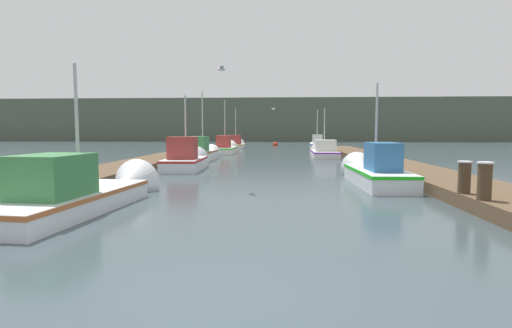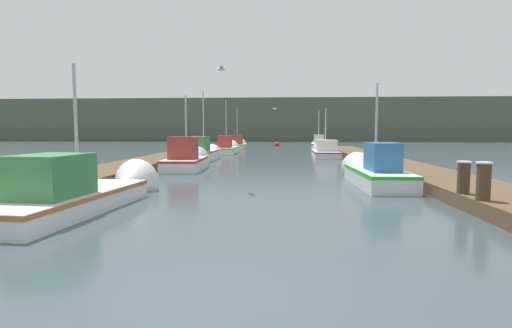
{
  "view_description": "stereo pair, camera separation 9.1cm",
  "coord_description": "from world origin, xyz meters",
  "px_view_note": "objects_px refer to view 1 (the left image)",
  "views": [
    {
      "loc": [
        0.73,
        -4.14,
        1.94
      ],
      "look_at": [
        -0.22,
        11.46,
        0.61
      ],
      "focal_mm": 28.0,
      "sensor_mm": 36.0,
      "label": 1
    },
    {
      "loc": [
        0.82,
        -4.13,
        1.94
      ],
      "look_at": [
        -0.22,
        11.46,
        0.61
      ],
      "focal_mm": 28.0,
      "sensor_mm": 36.0,
      "label": 2
    }
  ],
  "objects_px": {
    "seagull_lead": "(222,69)",
    "seagull_1": "(273,109)",
    "mooring_piling_1": "(484,189)",
    "channel_buoy": "(275,144)",
    "mooring_piling_0": "(464,184)",
    "fishing_boat_1": "(373,171)",
    "fishing_boat_4": "(324,151)",
    "fishing_boat_6": "(317,145)",
    "fishing_boat_0": "(88,191)",
    "fishing_boat_3": "(203,153)",
    "fishing_boat_7": "(236,144)",
    "fishing_boat_2": "(187,160)",
    "fishing_boat_5": "(226,148)"
  },
  "relations": [
    {
      "from": "fishing_boat_6",
      "to": "seagull_lead",
      "type": "xyz_separation_m",
      "value": [
        -5.45,
        -25.68,
        3.43
      ]
    },
    {
      "from": "seagull_lead",
      "to": "fishing_boat_7",
      "type": "bearing_deg",
      "value": 175.03
    },
    {
      "from": "mooring_piling_1",
      "to": "channel_buoy",
      "type": "distance_m",
      "value": 40.56
    },
    {
      "from": "fishing_boat_6",
      "to": "mooring_piling_0",
      "type": "relative_size",
      "value": 4.53
    },
    {
      "from": "fishing_boat_2",
      "to": "mooring_piling_0",
      "type": "distance_m",
      "value": 13.09
    },
    {
      "from": "fishing_boat_2",
      "to": "mooring_piling_0",
      "type": "xyz_separation_m",
      "value": [
        9.18,
        -9.33,
        0.12
      ]
    },
    {
      "from": "fishing_boat_2",
      "to": "channel_buoy",
      "type": "bearing_deg",
      "value": 80.3
    },
    {
      "from": "seagull_lead",
      "to": "seagull_1",
      "type": "distance_m",
      "value": 18.28
    },
    {
      "from": "fishing_boat_0",
      "to": "mooring_piling_1",
      "type": "xyz_separation_m",
      "value": [
        9.4,
        -0.52,
        0.22
      ]
    },
    {
      "from": "fishing_boat_6",
      "to": "channel_buoy",
      "type": "relative_size",
      "value": 4.78
    },
    {
      "from": "fishing_boat_4",
      "to": "fishing_boat_6",
      "type": "xyz_separation_m",
      "value": [
        0.33,
        9.02,
        0.11
      ]
    },
    {
      "from": "fishing_boat_6",
      "to": "seagull_lead",
      "type": "relative_size",
      "value": 9.51
    },
    {
      "from": "channel_buoy",
      "to": "seagull_1",
      "type": "relative_size",
      "value": 2.25
    },
    {
      "from": "fishing_boat_1",
      "to": "mooring_piling_0",
      "type": "bearing_deg",
      "value": -76.92
    },
    {
      "from": "fishing_boat_1",
      "to": "channel_buoy",
      "type": "bearing_deg",
      "value": 95.37
    },
    {
      "from": "fishing_boat_0",
      "to": "fishing_boat_4",
      "type": "relative_size",
      "value": 1.1
    },
    {
      "from": "fishing_boat_1",
      "to": "mooring_piling_0",
      "type": "height_order",
      "value": "fishing_boat_1"
    },
    {
      "from": "fishing_boat_5",
      "to": "seagull_lead",
      "type": "xyz_separation_m",
      "value": [
        2.67,
        -20.25,
        3.5
      ]
    },
    {
      "from": "fishing_boat_5",
      "to": "fishing_boat_7",
      "type": "relative_size",
      "value": 1.14
    },
    {
      "from": "fishing_boat_3",
      "to": "mooring_piling_0",
      "type": "height_order",
      "value": "fishing_boat_3"
    },
    {
      "from": "fishing_boat_7",
      "to": "seagull_1",
      "type": "bearing_deg",
      "value": -69.3
    },
    {
      "from": "fishing_boat_6",
      "to": "seagull_lead",
      "type": "bearing_deg",
      "value": -98.18
    },
    {
      "from": "fishing_boat_3",
      "to": "fishing_boat_5",
      "type": "height_order",
      "value": "fishing_boat_5"
    },
    {
      "from": "fishing_boat_1",
      "to": "mooring_piling_1",
      "type": "relative_size",
      "value": 4.61
    },
    {
      "from": "fishing_boat_0",
      "to": "seagull_1",
      "type": "xyz_separation_m",
      "value": [
        4.27,
        21.6,
        3.18
      ]
    },
    {
      "from": "fishing_boat_0",
      "to": "seagull_1",
      "type": "relative_size",
      "value": 12.55
    },
    {
      "from": "fishing_boat_0",
      "to": "fishing_boat_2",
      "type": "height_order",
      "value": "fishing_boat_2"
    },
    {
      "from": "fishing_boat_7",
      "to": "seagull_1",
      "type": "xyz_separation_m",
      "value": [
        4.14,
        -10.94,
        3.17
      ]
    },
    {
      "from": "fishing_boat_1",
      "to": "fishing_boat_3",
      "type": "distance_m",
      "value": 13.37
    },
    {
      "from": "fishing_boat_3",
      "to": "fishing_boat_2",
      "type": "bearing_deg",
      "value": -86.0
    },
    {
      "from": "fishing_boat_3",
      "to": "mooring_piling_0",
      "type": "bearing_deg",
      "value": -56.92
    },
    {
      "from": "mooring_piling_1",
      "to": "channel_buoy",
      "type": "height_order",
      "value": "mooring_piling_1"
    },
    {
      "from": "channel_buoy",
      "to": "mooring_piling_0",
      "type": "bearing_deg",
      "value": -82.5
    },
    {
      "from": "fishing_boat_4",
      "to": "fishing_boat_7",
      "type": "relative_size",
      "value": 1.18
    },
    {
      "from": "mooring_piling_0",
      "to": "mooring_piling_1",
      "type": "height_order",
      "value": "mooring_piling_1"
    },
    {
      "from": "fishing_boat_5",
      "to": "fishing_boat_6",
      "type": "bearing_deg",
      "value": 33.02
    },
    {
      "from": "fishing_boat_0",
      "to": "fishing_boat_6",
      "type": "height_order",
      "value": "fishing_boat_6"
    },
    {
      "from": "fishing_boat_7",
      "to": "seagull_lead",
      "type": "bearing_deg",
      "value": -84.55
    },
    {
      "from": "fishing_boat_7",
      "to": "seagull_lead",
      "type": "xyz_separation_m",
      "value": [
        2.8,
        -29.16,
        3.49
      ]
    },
    {
      "from": "fishing_boat_0",
      "to": "fishing_boat_1",
      "type": "distance_m",
      "value": 9.67
    },
    {
      "from": "fishing_boat_7",
      "to": "mooring_piling_1",
      "type": "xyz_separation_m",
      "value": [
        9.28,
        -33.06,
        0.2
      ]
    },
    {
      "from": "fishing_boat_6",
      "to": "seagull_lead",
      "type": "height_order",
      "value": "seagull_lead"
    },
    {
      "from": "seagull_1",
      "to": "seagull_lead",
      "type": "bearing_deg",
      "value": 36.34
    },
    {
      "from": "fishing_boat_5",
      "to": "fishing_boat_6",
      "type": "height_order",
      "value": "fishing_boat_5"
    },
    {
      "from": "fishing_boat_6",
      "to": "mooring_piling_1",
      "type": "xyz_separation_m",
      "value": [
        1.03,
        -29.58,
        0.14
      ]
    },
    {
      "from": "fishing_boat_3",
      "to": "fishing_boat_7",
      "type": "xyz_separation_m",
      "value": [
        0.21,
        16.97,
        -0.07
      ]
    },
    {
      "from": "fishing_boat_2",
      "to": "fishing_boat_6",
      "type": "distance_m",
      "value": 20.93
    },
    {
      "from": "fishing_boat_4",
      "to": "mooring_piling_1",
      "type": "distance_m",
      "value": 20.61
    },
    {
      "from": "fishing_boat_5",
      "to": "seagull_lead",
      "type": "distance_m",
      "value": 20.72
    },
    {
      "from": "fishing_boat_6",
      "to": "fishing_boat_3",
      "type": "bearing_deg",
      "value": -118.29
    }
  ]
}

